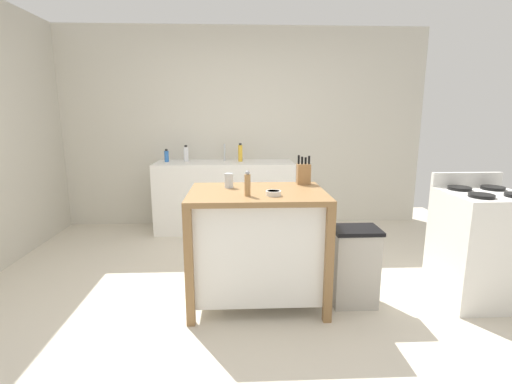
{
  "coord_description": "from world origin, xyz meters",
  "views": [
    {
      "loc": [
        -0.06,
        -2.82,
        1.5
      ],
      "look_at": [
        0.08,
        0.19,
        0.86
      ],
      "focal_mm": 26.14,
      "sensor_mm": 36.0,
      "label": 1
    }
  ],
  "objects_px": {
    "kitchen_island": "(257,241)",
    "trash_bin": "(354,266)",
    "drinking_cup": "(229,181)",
    "bottle_dish_soap": "(240,153)",
    "bowl_stoneware_deep": "(273,193)",
    "stove": "(480,246)",
    "pepper_grinder": "(248,184)",
    "knife_block": "(304,173)",
    "bottle_spray_cleaner": "(167,156)",
    "bottle_hand_soap": "(186,154)",
    "sink_faucet": "(225,152)"
  },
  "relations": [
    {
      "from": "kitchen_island",
      "to": "bowl_stoneware_deep",
      "type": "relative_size",
      "value": 9.42
    },
    {
      "from": "knife_block",
      "to": "bottle_spray_cleaner",
      "type": "relative_size",
      "value": 1.5
    },
    {
      "from": "bowl_stoneware_deep",
      "to": "bottle_spray_cleaner",
      "type": "bearing_deg",
      "value": 118.41
    },
    {
      "from": "kitchen_island",
      "to": "sink_faucet",
      "type": "relative_size",
      "value": 4.78
    },
    {
      "from": "bowl_stoneware_deep",
      "to": "trash_bin",
      "type": "relative_size",
      "value": 0.18
    },
    {
      "from": "bowl_stoneware_deep",
      "to": "bottle_hand_soap",
      "type": "bearing_deg",
      "value": 112.77
    },
    {
      "from": "bowl_stoneware_deep",
      "to": "stove",
      "type": "height_order",
      "value": "stove"
    },
    {
      "from": "bowl_stoneware_deep",
      "to": "bottle_hand_soap",
      "type": "xyz_separation_m",
      "value": [
        -0.93,
        2.22,
        0.05
      ]
    },
    {
      "from": "drinking_cup",
      "to": "pepper_grinder",
      "type": "xyz_separation_m",
      "value": [
        0.15,
        -0.31,
        0.03
      ]
    },
    {
      "from": "trash_bin",
      "to": "stove",
      "type": "distance_m",
      "value": 1.04
    },
    {
      "from": "sink_faucet",
      "to": "kitchen_island",
      "type": "bearing_deg",
      "value": -81.11
    },
    {
      "from": "bowl_stoneware_deep",
      "to": "drinking_cup",
      "type": "bearing_deg",
      "value": 136.55
    },
    {
      "from": "bottle_spray_cleaner",
      "to": "pepper_grinder",
      "type": "bearing_deg",
      "value": -65.49
    },
    {
      "from": "knife_block",
      "to": "trash_bin",
      "type": "relative_size",
      "value": 0.39
    },
    {
      "from": "pepper_grinder",
      "to": "bottle_hand_soap",
      "type": "height_order",
      "value": "same"
    },
    {
      "from": "drinking_cup",
      "to": "bottle_hand_soap",
      "type": "height_order",
      "value": "bottle_hand_soap"
    },
    {
      "from": "bowl_stoneware_deep",
      "to": "sink_faucet",
      "type": "bearing_deg",
      "value": 100.95
    },
    {
      "from": "stove",
      "to": "bottle_hand_soap",
      "type": "bearing_deg",
      "value": 141.25
    },
    {
      "from": "pepper_grinder",
      "to": "bottle_spray_cleaner",
      "type": "bearing_deg",
      "value": 114.51
    },
    {
      "from": "bowl_stoneware_deep",
      "to": "pepper_grinder",
      "type": "relative_size",
      "value": 0.6
    },
    {
      "from": "kitchen_island",
      "to": "drinking_cup",
      "type": "relative_size",
      "value": 8.98
    },
    {
      "from": "knife_block",
      "to": "trash_bin",
      "type": "bearing_deg",
      "value": -45.3
    },
    {
      "from": "trash_bin",
      "to": "bottle_dish_soap",
      "type": "distance_m",
      "value": 2.36
    },
    {
      "from": "stove",
      "to": "knife_block",
      "type": "bearing_deg",
      "value": 166.69
    },
    {
      "from": "pepper_grinder",
      "to": "sink_faucet",
      "type": "xyz_separation_m",
      "value": [
        -0.25,
        2.25,
        -0.0
      ]
    },
    {
      "from": "bottle_dish_soap",
      "to": "bottle_spray_cleaner",
      "type": "bearing_deg",
      "value": 179.6
    },
    {
      "from": "bottle_spray_cleaner",
      "to": "bottle_dish_soap",
      "type": "height_order",
      "value": "bottle_dish_soap"
    },
    {
      "from": "bowl_stoneware_deep",
      "to": "drinking_cup",
      "type": "distance_m",
      "value": 0.46
    },
    {
      "from": "kitchen_island",
      "to": "bowl_stoneware_deep",
      "type": "distance_m",
      "value": 0.47
    },
    {
      "from": "kitchen_island",
      "to": "drinking_cup",
      "type": "distance_m",
      "value": 0.53
    },
    {
      "from": "sink_faucet",
      "to": "bottle_dish_soap",
      "type": "height_order",
      "value": "bottle_dish_soap"
    },
    {
      "from": "bottle_spray_cleaner",
      "to": "knife_block",
      "type": "bearing_deg",
      "value": -49.56
    },
    {
      "from": "bottle_dish_soap",
      "to": "bowl_stoneware_deep",
      "type": "bearing_deg",
      "value": -83.97
    },
    {
      "from": "kitchen_island",
      "to": "stove",
      "type": "xyz_separation_m",
      "value": [
        1.8,
        -0.05,
        -0.06
      ]
    },
    {
      "from": "sink_faucet",
      "to": "bottle_hand_soap",
      "type": "height_order",
      "value": "sink_faucet"
    },
    {
      "from": "knife_block",
      "to": "pepper_grinder",
      "type": "relative_size",
      "value": 1.32
    },
    {
      "from": "trash_bin",
      "to": "drinking_cup",
      "type": "bearing_deg",
      "value": 166.81
    },
    {
      "from": "kitchen_island",
      "to": "trash_bin",
      "type": "relative_size",
      "value": 1.67
    },
    {
      "from": "pepper_grinder",
      "to": "bottle_spray_cleaner",
      "type": "xyz_separation_m",
      "value": [
        -0.99,
        2.17,
        -0.04
      ]
    },
    {
      "from": "bottle_hand_soap",
      "to": "bottle_dish_soap",
      "type": "bearing_deg",
      "value": -4.38
    },
    {
      "from": "bowl_stoneware_deep",
      "to": "trash_bin",
      "type": "xyz_separation_m",
      "value": [
        0.66,
        0.08,
        -0.62
      ]
    },
    {
      "from": "pepper_grinder",
      "to": "trash_bin",
      "type": "height_order",
      "value": "pepper_grinder"
    },
    {
      "from": "knife_block",
      "to": "drinking_cup",
      "type": "height_order",
      "value": "knife_block"
    },
    {
      "from": "knife_block",
      "to": "bottle_dish_soap",
      "type": "distance_m",
      "value": 1.8
    },
    {
      "from": "sink_faucet",
      "to": "stove",
      "type": "bearing_deg",
      "value": -45.1
    },
    {
      "from": "bottle_dish_soap",
      "to": "drinking_cup",
      "type": "bearing_deg",
      "value": -93.15
    },
    {
      "from": "trash_bin",
      "to": "bottle_spray_cleaner",
      "type": "bearing_deg",
      "value": 131.22
    },
    {
      "from": "drinking_cup",
      "to": "knife_block",
      "type": "bearing_deg",
      "value": 11.97
    },
    {
      "from": "pepper_grinder",
      "to": "bottle_dish_soap",
      "type": "relative_size",
      "value": 0.79
    },
    {
      "from": "knife_block",
      "to": "stove",
      "type": "bearing_deg",
      "value": -13.31
    }
  ]
}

